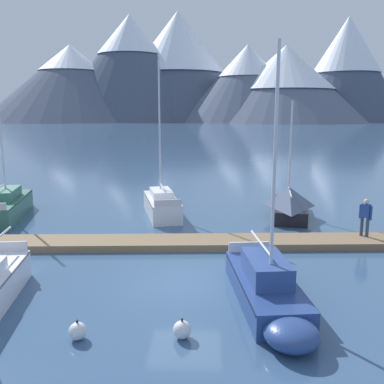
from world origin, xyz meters
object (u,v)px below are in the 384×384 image
sailboat_mid_dock_starboard (268,289)px  mooring_buoy_channel_marker (78,331)px  sailboat_mid_dock_port (161,203)px  person_on_dock (365,215)px  mooring_buoy_inner_mooring (182,330)px  sailboat_nearest_berth (7,205)px  sailboat_far_berth (289,202)px

sailboat_mid_dock_starboard → mooring_buoy_channel_marker: sailboat_mid_dock_starboard is taller
sailboat_mid_dock_port → person_on_dock: 10.86m
sailboat_mid_dock_starboard → mooring_buoy_inner_mooring: bearing=-141.6°
sailboat_nearest_berth → mooring_buoy_channel_marker: bearing=-58.1°
sailboat_nearest_berth → mooring_buoy_channel_marker: 14.85m
sailboat_far_berth → person_on_dock: sailboat_far_berth is taller
sailboat_mid_dock_port → sailboat_mid_dock_starboard: size_ratio=1.11×
sailboat_far_berth → person_on_dock: bearing=-62.6°
sailboat_mid_dock_port → person_on_dock: size_ratio=5.05×
sailboat_mid_dock_starboard → mooring_buoy_channel_marker: 5.56m
sailboat_mid_dock_port → sailboat_far_berth: 7.17m
sailboat_nearest_berth → sailboat_far_berth: 15.66m
mooring_buoy_inner_mooring → sailboat_far_berth: bearing=68.7°
sailboat_mid_dock_port → mooring_buoy_channel_marker: (-0.63, -13.51, -0.40)m
sailboat_mid_dock_starboard → mooring_buoy_channel_marker: bearing=-157.7°
sailboat_mid_dock_port → mooring_buoy_inner_mooring: (2.05, -13.35, -0.39)m
sailboat_mid_dock_port → person_on_dock: sailboat_mid_dock_port is taller
sailboat_far_berth → mooring_buoy_inner_mooring: 14.11m
person_on_dock → mooring_buoy_inner_mooring: 11.35m
sailboat_mid_dock_starboard → sailboat_far_berth: sailboat_mid_dock_starboard is taller
mooring_buoy_inner_mooring → sailboat_nearest_berth: bearing=130.3°
sailboat_nearest_berth → sailboat_far_berth: size_ratio=1.29×
mooring_buoy_channel_marker → sailboat_far_berth: bearing=59.6°
person_on_dock → mooring_buoy_channel_marker: size_ratio=3.12×
sailboat_nearest_berth → person_on_dock: size_ratio=4.84×
mooring_buoy_inner_mooring → mooring_buoy_channel_marker: bearing=-176.5°
sailboat_mid_dock_port → mooring_buoy_inner_mooring: size_ratio=15.34×
mooring_buoy_channel_marker → mooring_buoy_inner_mooring: 2.68m
mooring_buoy_inner_mooring → sailboat_mid_dock_starboard: bearing=38.4°
sailboat_mid_dock_port → sailboat_far_berth: (7.16, -0.21, 0.17)m
sailboat_far_berth → mooring_buoy_channel_marker: sailboat_far_berth is taller
sailboat_nearest_berth → mooring_buoy_channel_marker: size_ratio=15.09×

